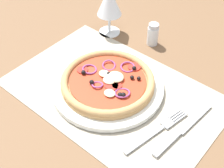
# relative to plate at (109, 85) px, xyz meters

# --- Properties ---
(ground_plane) EXTENTS (1.90, 1.40, 0.02)m
(ground_plane) POSITION_rel_plate_xyz_m (0.02, -0.00, -0.02)
(ground_plane) COLOR brown
(placemat) EXTENTS (0.51, 0.33, 0.00)m
(placemat) POSITION_rel_plate_xyz_m (0.02, -0.00, -0.01)
(placemat) COLOR #A39984
(placemat) RESTS_ON ground_plane
(plate) EXTENTS (0.28, 0.28, 0.01)m
(plate) POSITION_rel_plate_xyz_m (0.00, 0.00, 0.00)
(plate) COLOR silver
(plate) RESTS_ON placemat
(pizza) EXTENTS (0.23, 0.23, 0.03)m
(pizza) POSITION_rel_plate_xyz_m (0.00, 0.00, 0.02)
(pizza) COLOR tan
(pizza) RESTS_ON plate
(fork) EXTENTS (0.05, 0.18, 0.00)m
(fork) POSITION_rel_plate_xyz_m (0.17, -0.03, -0.00)
(fork) COLOR #B2B5BA
(fork) RESTS_ON placemat
(knife) EXTENTS (0.03, 0.20, 0.01)m
(knife) POSITION_rel_plate_xyz_m (0.21, 0.01, -0.00)
(knife) COLOR #B2B5BA
(knife) RESTS_ON placemat
(wine_glass) EXTENTS (0.07, 0.07, 0.15)m
(wine_glass) POSITION_rel_plate_xyz_m (-0.16, 0.19, 0.09)
(wine_glass) COLOR silver
(wine_glass) RESTS_ON ground_plane
(pepper_shaker) EXTENTS (0.03, 0.03, 0.07)m
(pepper_shaker) POSITION_rel_plate_xyz_m (-0.02, 0.22, 0.02)
(pepper_shaker) COLOR silver
(pepper_shaker) RESTS_ON ground_plane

